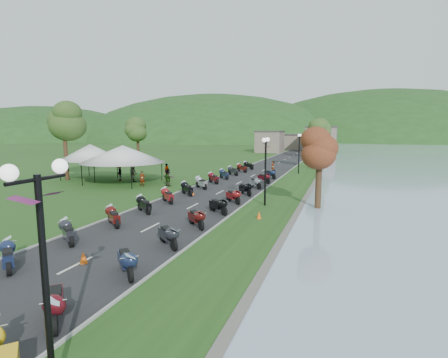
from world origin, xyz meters
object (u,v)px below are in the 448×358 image
(streetlamp_near, at_px, (45,285))
(pedestrian_b, at_px, (134,182))
(pedestrian_a, at_px, (143,187))
(vendor_tent_main, at_px, (123,164))
(pedestrian_c, at_px, (120,181))

(streetlamp_near, relative_size, pedestrian_b, 2.69)
(pedestrian_a, bearing_deg, streetlamp_near, -90.74)
(vendor_tent_main, xyz_separation_m, pedestrian_c, (-1.52, 1.33, -2.00))
(streetlamp_near, relative_size, vendor_tent_main, 0.86)
(streetlamp_near, bearing_deg, pedestrian_c, 123.14)
(vendor_tent_main, relative_size, pedestrian_a, 3.80)
(vendor_tent_main, height_order, pedestrian_b, vendor_tent_main)
(pedestrian_a, relative_size, pedestrian_c, 0.81)
(streetlamp_near, distance_m, pedestrian_a, 27.98)
(vendor_tent_main, relative_size, pedestrian_b, 3.14)
(pedestrian_a, xyz_separation_m, pedestrian_c, (-4.59, 2.65, 0.00))
(pedestrian_c, bearing_deg, pedestrian_b, 41.35)
(vendor_tent_main, xyz_separation_m, pedestrian_a, (3.07, -1.32, -2.00))
(vendor_tent_main, relative_size, pedestrian_c, 3.08)
(streetlamp_near, height_order, pedestrian_b, streetlamp_near)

